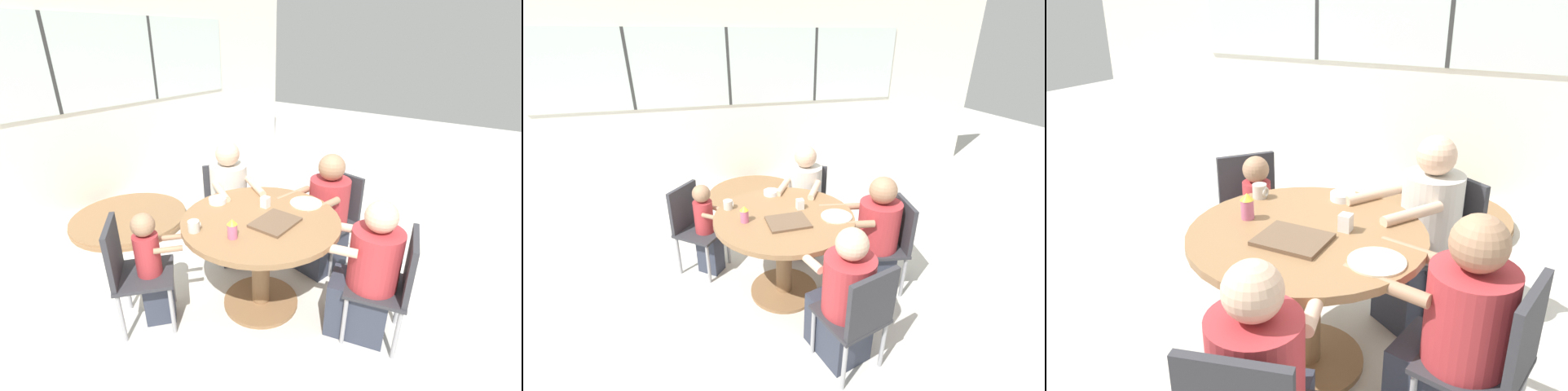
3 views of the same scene
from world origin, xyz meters
TOP-DOWN VIEW (x-y plane):
  - ground_plane at (0.00, 0.00)m, footprint 16.00×16.00m
  - wall_back_with_windows at (0.00, 2.80)m, footprint 8.40×0.08m
  - dining_table at (0.00, 0.00)m, footprint 1.15×1.15m
  - chair_for_man_blue_shirt at (0.93, -0.18)m, footprint 0.47×0.47m
  - chair_for_man_teal_shirt at (0.50, 0.81)m, footprint 0.55×0.55m
  - chair_for_toddler at (-0.72, 0.61)m, footprint 0.56×0.56m
  - person_man_blue_shirt at (0.76, -0.15)m, footprint 0.70×0.46m
  - person_man_teal_shirt at (0.41, 0.66)m, footprint 0.61×0.70m
  - person_toddler at (-0.61, 0.51)m, footprint 0.36×0.34m
  - food_tray_dark at (-0.01, -0.13)m, footprint 0.32×0.26m
  - coffee_mug at (-0.42, 0.25)m, footprint 0.08×0.08m
  - sippy_cup at (-0.33, -0.02)m, footprint 0.07×0.07m
  - milk_carton_small at (0.16, 0.08)m, footprint 0.06×0.06m
  - bowl_white_shallow at (-0.00, 0.43)m, footprint 0.14×0.14m
  - plate_tortillas at (0.40, -0.14)m, footprint 0.25×0.25m
  - folded_table_stack at (0.16, 2.03)m, footprint 1.30×1.30m

SIDE VIEW (x-z plane):
  - ground_plane at x=0.00m, z-range 0.00..0.00m
  - folded_table_stack at x=0.16m, z-range 0.00..0.09m
  - person_toddler at x=-0.61m, z-range -0.01..0.90m
  - person_man_blue_shirt at x=0.76m, z-range -0.06..1.02m
  - person_man_teal_shirt at x=0.41m, z-range -0.06..1.07m
  - chair_for_man_blue_shirt at x=0.93m, z-range 0.08..0.94m
  - chair_for_man_teal_shirt at x=0.50m, z-range 0.08..0.94m
  - chair_for_toddler at x=-0.72m, z-range 0.08..0.94m
  - dining_table at x=0.00m, z-range 0.20..0.97m
  - plate_tortillas at x=0.40m, z-range 0.78..0.79m
  - food_tray_dark at x=-0.01m, z-range 0.78..0.80m
  - bowl_white_shallow at x=0.00m, z-range 0.78..0.82m
  - coffee_mug at x=-0.42m, z-range 0.78..0.86m
  - milk_carton_small at x=0.16m, z-range 0.78..0.86m
  - sippy_cup at x=-0.33m, z-range 0.78..0.92m
  - wall_back_with_windows at x=0.00m, z-range 0.02..2.82m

